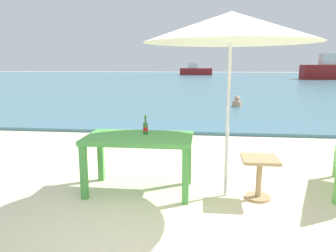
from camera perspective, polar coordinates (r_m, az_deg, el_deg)
The scene contains 7 objects.
sea_water at distance 32.69m, azimuth 5.81°, elevation 8.05°, with size 120.00×50.00×0.08m, color teal.
picnic_table_green at distance 4.32m, azimuth -5.13°, elevation -3.17°, with size 1.40×0.80×0.76m.
beer_bottle_amber at distance 4.38m, azimuth -3.97°, elevation -0.24°, with size 0.07×0.07×0.26m.
patio_umbrella at distance 4.10m, azimuth 10.97°, elevation 16.58°, with size 2.10×2.10×2.30m.
side_table_wood at distance 4.30m, azimuth 15.67°, elevation -7.75°, with size 0.44×0.44×0.54m.
swimmer_person at distance 12.55m, azimuth 11.96°, elevation 4.07°, with size 0.34×0.34×0.41m.
boat_fishing_trawler at distance 44.70m, azimuth 4.85°, elevation 9.63°, with size 4.30×1.17×1.57m.
Camera 1 is at (0.43, -2.64, 1.71)m, focal length 34.84 mm.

